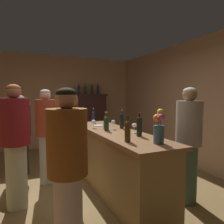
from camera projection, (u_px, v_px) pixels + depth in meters
floor at (90, 195)px, 3.20m from camera, size 8.68×8.68×0.00m
wall_back at (53, 102)px, 6.18m from camera, size 4.94×0.12×2.71m
wall_right at (208, 105)px, 4.11m from camera, size 0.12×6.80×2.71m
bar_counter at (114, 161)px, 3.30m from camera, size 0.67×2.57×0.98m
display_cabinet at (89, 119)px, 6.35m from camera, size 1.06×0.45×1.58m
wine_bottle_merlot at (106, 122)px, 3.39m from camera, size 0.07×0.07×0.29m
wine_bottle_pinot at (128, 130)px, 2.48m from camera, size 0.07×0.07×0.31m
wine_bottle_malbec at (122, 120)px, 3.50m from camera, size 0.07×0.07×0.32m
wine_bottle_rose at (93, 116)px, 4.27m from camera, size 0.06×0.06×0.30m
wine_bottle_syrah at (107, 123)px, 3.25m from camera, size 0.07×0.07×0.30m
wine_bottle_riesling at (139, 125)px, 2.83m from camera, size 0.08×0.08×0.33m
wine_glass_front at (134, 126)px, 3.09m from camera, size 0.08×0.08×0.14m
wine_glass_mid at (94, 122)px, 3.54m from camera, size 0.08×0.08×0.14m
wine_glass_rear at (113, 123)px, 3.43m from camera, size 0.07×0.07×0.15m
flower_arrangement at (159, 127)px, 2.38m from camera, size 0.13×0.13×0.40m
cheese_plate at (99, 125)px, 3.81m from camera, size 0.18×0.18×0.01m
display_bottle_left at (79, 89)px, 6.15m from camera, size 0.07×0.07×0.32m
display_bottle_midleft at (85, 89)px, 6.23m from camera, size 0.08×0.08×0.31m
display_bottle_center at (92, 89)px, 6.32m from camera, size 0.07×0.07×0.33m
display_bottle_midright at (98, 89)px, 6.40m from camera, size 0.07×0.07×0.32m
patron_in_navy at (46, 132)px, 3.58m from camera, size 0.34×0.34×1.64m
patron_tall at (15, 141)px, 2.79m from camera, size 0.38×0.38×1.68m
patron_in_grey at (71, 153)px, 2.50m from camera, size 0.36×0.36×1.55m
patron_near_entrance at (68, 167)px, 1.91m from camera, size 0.37×0.37×1.61m
patron_by_cabinet at (20, 132)px, 3.97m from camera, size 0.39×0.39×1.54m
bartender at (189, 140)px, 2.93m from camera, size 0.36×0.36×1.65m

